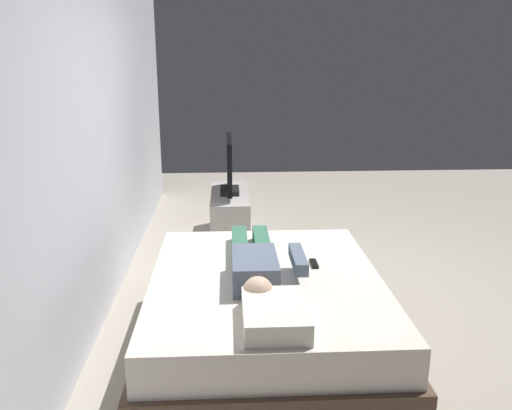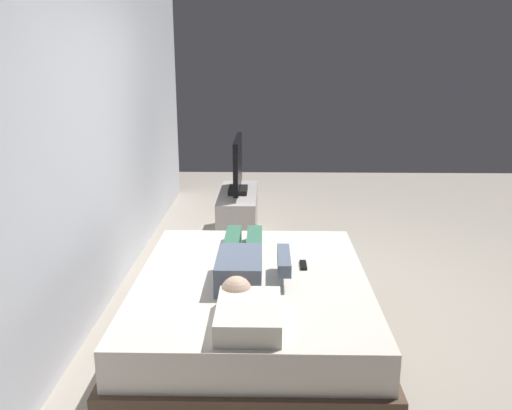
# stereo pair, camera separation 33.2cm
# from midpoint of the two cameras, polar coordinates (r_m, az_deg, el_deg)

# --- Properties ---
(ground_plane) EXTENTS (10.00, 10.00, 0.00)m
(ground_plane) POSITION_cam_midpoint_polar(r_m,az_deg,el_deg) (4.42, 9.93, -10.36)
(ground_plane) COLOR #ADA393
(back_wall) EXTENTS (6.40, 0.10, 2.80)m
(back_wall) POSITION_cam_midpoint_polar(r_m,az_deg,el_deg) (4.50, -13.75, 8.57)
(back_wall) COLOR silver
(back_wall) RESTS_ON ground
(bed) EXTENTS (1.95, 1.56, 0.54)m
(bed) POSITION_cam_midpoint_polar(r_m,az_deg,el_deg) (3.61, 2.29, -11.67)
(bed) COLOR brown
(bed) RESTS_ON ground
(pillow) EXTENTS (0.48, 0.34, 0.12)m
(pillow) POSITION_cam_midpoint_polar(r_m,az_deg,el_deg) (2.88, 2.60, -11.71)
(pillow) COLOR silver
(pillow) RESTS_ON bed
(person) EXTENTS (1.26, 0.46, 0.18)m
(person) POSITION_cam_midpoint_polar(r_m,az_deg,el_deg) (3.49, 1.31, -6.23)
(person) COLOR slate
(person) RESTS_ON bed
(remote) EXTENTS (0.15, 0.04, 0.02)m
(remote) POSITION_cam_midpoint_polar(r_m,az_deg,el_deg) (3.68, 7.65, -6.39)
(remote) COLOR black
(remote) RESTS_ON bed
(tv_stand) EXTENTS (1.10, 0.40, 0.50)m
(tv_stand) POSITION_cam_midpoint_polar(r_m,az_deg,el_deg) (5.82, -0.27, -1.04)
(tv_stand) COLOR #B7B2AD
(tv_stand) RESTS_ON ground
(tv) EXTENTS (0.88, 0.20, 0.59)m
(tv) POSITION_cam_midpoint_polar(r_m,az_deg,el_deg) (5.69, -0.28, 4.13)
(tv) COLOR black
(tv) RESTS_ON tv_stand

